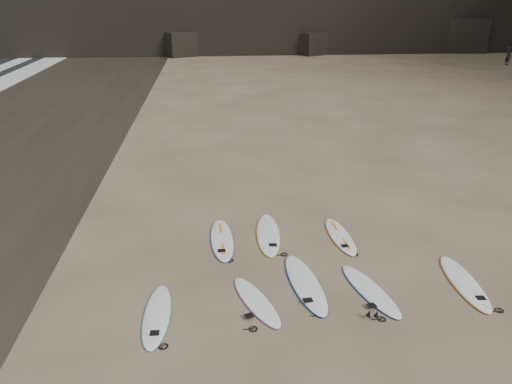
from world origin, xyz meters
TOP-DOWN VIEW (x-y plane):
  - ground at (0.00, 0.00)m, footprint 240.00×240.00m
  - surfboard_0 at (-4.17, -0.78)m, footprint 0.63×2.39m
  - surfboard_1 at (-1.93, -0.45)m, footprint 1.27×2.27m
  - surfboard_2 at (-0.67, 0.18)m, footprint 0.97×2.84m
  - surfboard_3 at (0.82, -0.25)m, footprint 1.18×2.49m
  - surfboard_4 at (3.22, -0.14)m, footprint 0.73×2.60m
  - surfboard_5 at (-2.64, 2.66)m, footprint 0.72×2.63m
  - surfboard_6 at (-1.28, 2.88)m, footprint 0.82×2.75m
  - surfboard_7 at (0.80, 2.57)m, footprint 0.70×2.40m
  - person_a at (24.81, 35.10)m, footprint 0.46×0.64m

SIDE VIEW (x-z plane):
  - ground at x=0.00m, z-range 0.00..0.00m
  - surfboard_1 at x=-1.93m, z-range 0.00..0.08m
  - surfboard_7 at x=0.80m, z-range 0.00..0.09m
  - surfboard_0 at x=-4.17m, z-range 0.00..0.09m
  - surfboard_3 at x=0.82m, z-range 0.00..0.09m
  - surfboard_4 at x=3.22m, z-range 0.00..0.09m
  - surfboard_5 at x=-2.64m, z-range 0.00..0.09m
  - surfboard_6 at x=-1.28m, z-range 0.00..0.10m
  - surfboard_2 at x=-0.67m, z-range 0.00..0.10m
  - person_a at x=24.81m, z-range 0.00..1.66m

